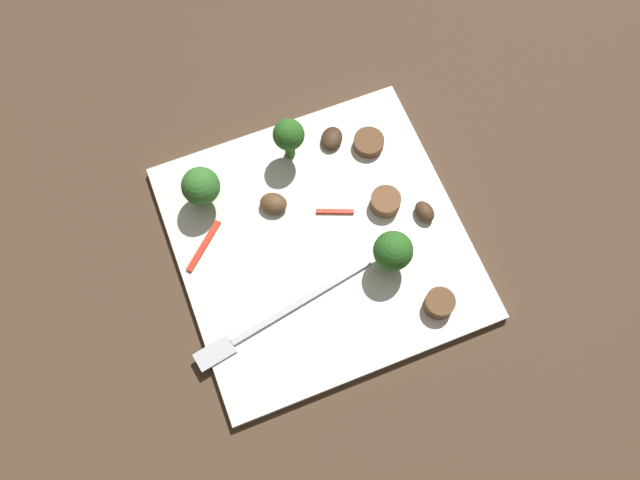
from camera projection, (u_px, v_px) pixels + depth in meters
name	position (u px, v px, depth m)	size (l,w,h in m)	color
ground_plane	(320.00, 244.00, 0.63)	(1.40, 1.40, 0.00)	#4C3826
plate	(320.00, 242.00, 0.62)	(0.26, 0.26, 0.01)	white
fork	(272.00, 319.00, 0.59)	(0.18, 0.04, 0.00)	silver
broccoli_floret_0	(393.00, 251.00, 0.58)	(0.04, 0.04, 0.05)	#347525
broccoli_floret_1	(289.00, 136.00, 0.62)	(0.03, 0.03, 0.05)	#347525
broccoli_floret_2	(201.00, 187.00, 0.61)	(0.04, 0.04, 0.05)	#408630
sausage_slice_0	(369.00, 142.00, 0.65)	(0.03, 0.03, 0.01)	brown
sausage_slice_1	(385.00, 202.00, 0.63)	(0.03, 0.03, 0.01)	brown
sausage_slice_2	(439.00, 303.00, 0.59)	(0.03, 0.03, 0.02)	brown
mushroom_0	(273.00, 203.00, 0.63)	(0.03, 0.02, 0.01)	brown
mushroom_1	(425.00, 212.00, 0.62)	(0.02, 0.02, 0.01)	#4C331E
mushroom_2	(332.00, 138.00, 0.65)	(0.03, 0.02, 0.01)	#422B19
pepper_strip_0	(335.00, 211.00, 0.63)	(0.04, 0.00, 0.00)	red
pepper_strip_1	(204.00, 246.00, 0.62)	(0.06, 0.01, 0.00)	red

